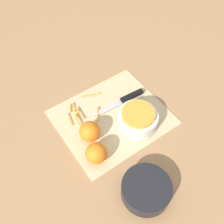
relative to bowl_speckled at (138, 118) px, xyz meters
The scene contains 8 objects.
ground_plane 0.11m from the bowl_speckled, 53.72° to the right, with size 4.00×4.00×0.00m, color #9E754C.
cutting_board 0.11m from the bowl_speckled, 53.72° to the right, with size 0.41×0.35×0.01m.
bowl_speckled is the anchor object (origin of this frame).
bowl_dark 0.26m from the bowl_speckled, 57.46° to the left, with size 0.16×0.16×0.05m.
knife 0.13m from the bowl_speckled, 109.28° to the right, with size 0.23×0.04×0.02m.
orange_left 0.21m from the bowl_speckled, ahead, with size 0.07×0.07×0.07m.
orange_right 0.18m from the bowl_speckled, 16.19° to the right, with size 0.08×0.08×0.08m.
peel_pile 0.23m from the bowl_speckled, 49.60° to the right, with size 0.17×0.14×0.01m.
Camera 1 is at (0.34, 0.48, 0.83)m, focal length 42.00 mm.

